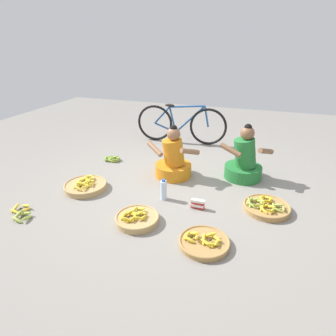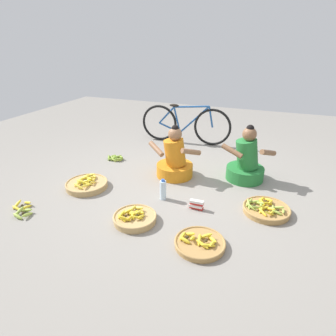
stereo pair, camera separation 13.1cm
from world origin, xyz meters
name	(u,v)px [view 1 (the left image)]	position (x,y,z in m)	size (l,w,h in m)	color
ground_plane	(173,186)	(0.00, 0.00, 0.00)	(10.00, 10.00, 0.00)	gray
vendor_woman_front	(173,160)	(-0.09, 0.30, 0.24)	(0.75, 0.52, 0.76)	orange
vendor_woman_behind	(244,161)	(0.87, 0.55, 0.25)	(0.72, 0.52, 0.79)	#237233
bicycle_leaning	(181,124)	(-0.40, 1.73, 0.36)	(1.70, 0.16, 0.73)	black
banana_basket_back_center	(266,207)	(1.21, -0.23, 0.04)	(0.53, 0.53, 0.14)	#A87F47
banana_basket_front_left	(137,218)	(-0.11, -0.92, 0.05)	(0.48, 0.48, 0.14)	tan
banana_basket_near_bicycle	(86,186)	(-1.06, -0.46, 0.05)	(0.55, 0.55, 0.15)	tan
banana_basket_mid_left	(204,242)	(0.66, -1.06, 0.04)	(0.49, 0.49, 0.12)	#A87F47
loose_bananas_near_vendor	(113,159)	(-1.19, 0.51, 0.03)	(0.30, 0.21, 0.09)	olive
loose_bananas_front_right	(21,213)	(-1.41, -1.22, 0.03)	(0.33, 0.32, 0.09)	yellow
water_bottle	(163,190)	(0.00, -0.37, 0.13)	(0.08, 0.08, 0.27)	silver
packet_carton_stack	(198,204)	(0.45, -0.45, 0.06)	(0.17, 0.08, 0.12)	red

